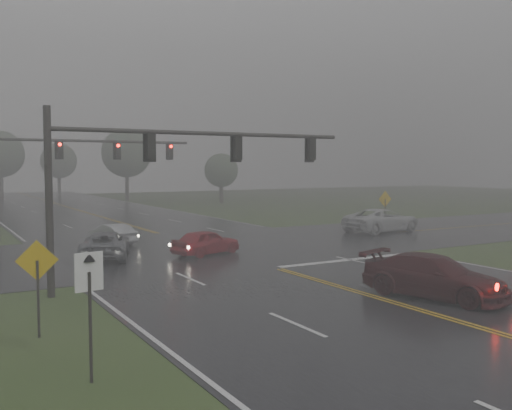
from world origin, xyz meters
TOP-DOWN VIEW (x-y plane):
  - main_road at (0.00, 20.00)m, footprint 18.00×160.00m
  - cross_street at (0.00, 22.00)m, footprint 120.00×14.00m
  - stop_bar at (4.50, 14.40)m, footprint 8.50×0.50m
  - sedan_maroon at (1.83, 6.41)m, footprint 3.64×5.72m
  - sedan_red at (-1.10, 19.64)m, footprint 4.30×2.76m
  - sedan_silver at (-4.36, 26.10)m, footprint 2.23×4.00m
  - car_grey at (-6.10, 21.26)m, footprint 3.82×5.46m
  - pickup_white at (14.34, 22.77)m, footprint 6.32×3.43m
  - signal_gantry_near at (-6.15, 13.56)m, footprint 13.07×0.30m
  - signal_gantry_far at (-6.14, 31.26)m, footprint 13.14×0.37m
  - sign_diamond_west at (-11.44, 8.60)m, footprint 1.13×0.29m
  - sign_arrow_white at (-11.01, 4.52)m, footprint 0.65×0.15m
  - sign_diamond_east at (15.45, 23.68)m, footprint 1.21×0.10m
  - tree_ne_a at (9.79, 68.20)m, footprint 6.72×6.72m
  - tree_n_mid at (-4.93, 78.81)m, footprint 6.58×6.58m
  - tree_e_near at (18.65, 57.15)m, footprint 4.32×4.32m
  - tree_n_far at (4.76, 88.18)m, footprint 5.73×5.73m

SIDE VIEW (x-z plane):
  - main_road at x=0.00m, z-range -0.01..0.01m
  - cross_street at x=0.00m, z-range -0.01..0.01m
  - stop_bar at x=4.50m, z-range 0.00..0.00m
  - sedan_maroon at x=1.83m, z-range -0.77..0.77m
  - sedan_red at x=-1.10m, z-range -0.68..0.68m
  - sedan_silver at x=-4.36m, z-range -0.62..0.62m
  - car_grey at x=-6.10m, z-range -0.69..0.69m
  - pickup_white at x=14.34m, z-range -0.84..0.84m
  - sign_diamond_west at x=-11.44m, z-range 0.48..3.23m
  - sign_diamond_east at x=15.45m, z-range 0.51..3.42m
  - sign_arrow_white at x=-11.01m, z-range 0.58..3.50m
  - tree_e_near at x=18.65m, z-range 0.99..7.33m
  - signal_gantry_near at x=-6.15m, z-range 1.43..8.39m
  - signal_gantry_far at x=-6.14m, z-range 1.49..8.82m
  - tree_n_far at x=4.76m, z-range 1.32..9.73m
  - tree_n_mid at x=-4.93m, z-range 1.52..11.18m
  - tree_ne_a at x=9.79m, z-range 1.56..11.43m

